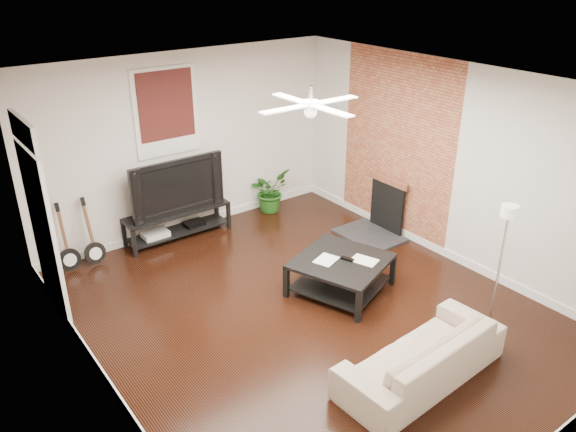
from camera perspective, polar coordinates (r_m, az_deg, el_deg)
name	(u,v)px	position (r m, az deg, el deg)	size (l,w,h in m)	color
room	(309,208)	(6.48, 2.12, 0.81)	(5.01, 6.01, 2.81)	black
brick_accent	(396,146)	(8.77, 10.83, 6.93)	(0.02, 2.20, 2.80)	#A14C34
fireplace	(378,207)	(8.90, 9.08, 0.85)	(0.80, 1.10, 0.92)	black
window_back	(166,112)	(8.56, -12.17, 10.22)	(1.00, 0.06, 1.30)	#3B1210
door_left	(42,218)	(7.18, -23.54, -0.18)	(0.08, 1.00, 2.50)	white
tv_stand	(178,224)	(8.96, -11.03, -0.76)	(1.65, 0.44, 0.46)	black
tv	(174,184)	(8.71, -11.44, 3.17)	(1.48, 0.19, 0.85)	black
coffee_table	(341,275)	(7.47, 5.33, -5.92)	(1.10, 1.10, 0.46)	black
sofa	(422,355)	(6.17, 13.31, -13.45)	(1.94, 0.76, 0.57)	tan
floor_lamp	(499,269)	(6.89, 20.51, -4.98)	(0.26, 0.26, 1.59)	silver
potted_plant	(270,191)	(9.68, -1.86, 2.57)	(0.65, 0.57, 0.73)	#205718
guitar_left	(66,239)	(8.33, -21.49, -2.17)	(0.31, 0.22, 0.99)	black
guitar_right	(92,233)	(8.38, -19.17, -1.62)	(0.31, 0.22, 0.99)	black
ceiling_fan	(311,104)	(6.09, 2.29, 11.17)	(1.24, 1.24, 0.32)	white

